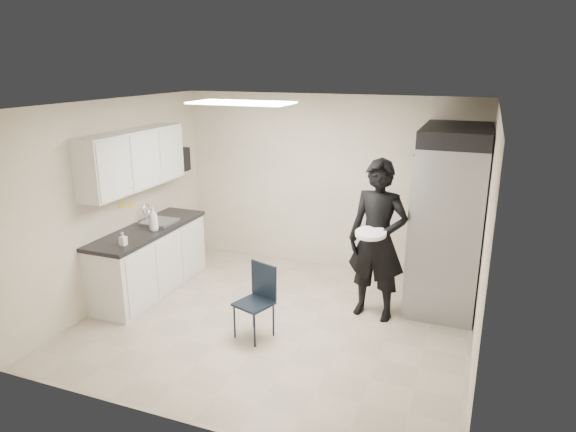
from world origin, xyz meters
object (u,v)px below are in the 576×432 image
at_px(commercial_fridge, 449,226).
at_px(folding_chair, 254,304).
at_px(man_tuxedo, 377,241).
at_px(lower_counter, 150,261).

xyz_separation_m(commercial_fridge, folding_chair, (-1.94, -1.71, -0.63)).
relative_size(commercial_fridge, man_tuxedo, 1.07).
bearing_deg(folding_chair, man_tuxedo, 59.85).
relative_size(folding_chair, man_tuxedo, 0.42).
relative_size(lower_counter, folding_chair, 2.29).
distance_m(lower_counter, man_tuxedo, 3.09).
bearing_deg(folding_chair, commercial_fridge, 60.28).
relative_size(commercial_fridge, folding_chair, 2.53).
bearing_deg(man_tuxedo, folding_chair, -130.85).
xyz_separation_m(lower_counter, man_tuxedo, (3.02, 0.39, 0.55)).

